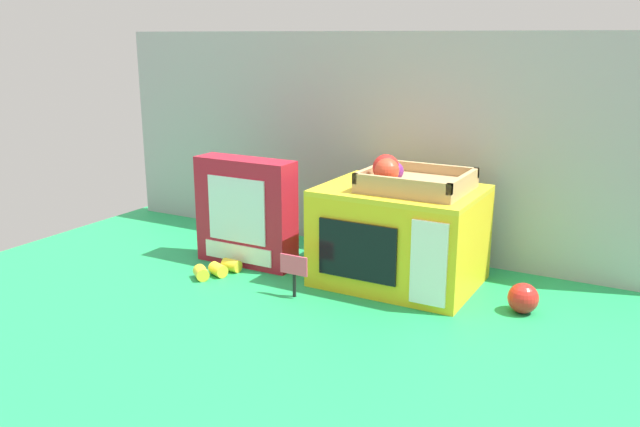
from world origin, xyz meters
The scene contains 8 objects.
ground_plane centered at (0.00, 0.00, 0.00)m, with size 1.70×1.70×0.00m, color #219E54.
display_back_panel centered at (0.00, 0.28, 0.30)m, with size 1.61×0.03×0.59m, color #A0A3A8.
toy_microwave centered at (0.20, 0.06, 0.12)m, with size 0.37×0.28×0.23m.
food_groups_crate centered at (0.23, 0.04, 0.26)m, with size 0.23×0.21×0.08m.
cookie_set_box centered at (-0.20, -0.01, 0.14)m, with size 0.27×0.08×0.28m.
price_sign centered at (0.03, -0.15, 0.07)m, with size 0.07×0.01×0.10m.
loose_toy_banana centered at (-0.21, -0.13, 0.02)m, with size 0.08×0.13×0.03m.
loose_toy_apple centered at (0.51, 0.01, 0.03)m, with size 0.07×0.07×0.07m, color red.
Camera 1 is at (0.78, -1.36, 0.58)m, focal length 37.26 mm.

